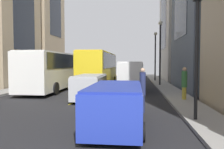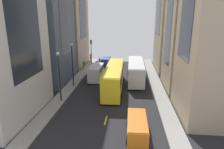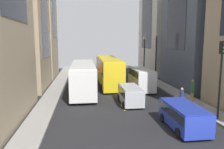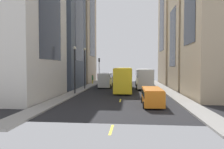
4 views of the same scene
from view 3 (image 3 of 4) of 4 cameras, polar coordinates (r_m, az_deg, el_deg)
The scene contains 21 objects.
ground_plane at distance 30.32m, azimuth -0.69°, elevation -2.62°, with size 39.51×39.51×0.00m, color black.
sidewalk_west at distance 30.30m, azimuth -13.68°, elevation -2.73°, with size 1.82×44.00×0.15m, color gray.
sidewalk_east at distance 31.82m, azimuth 11.65°, elevation -2.13°, with size 1.82×44.00×0.15m, color gray.
lane_stripe_1 at distance 20.22m, azimuth 2.81°, elevation -8.29°, with size 0.16×2.00×0.01m, color yellow.
lane_stripe_2 at distance 30.32m, azimuth -0.69°, elevation -2.61°, with size 0.16×2.00×0.01m, color yellow.
lane_stripe_3 at distance 40.62m, azimuth -2.42°, elevation 0.22°, with size 0.16×2.00×0.01m, color yellow.
lane_stripe_4 at distance 51.00m, azimuth -3.44°, elevation 1.90°, with size 0.16×2.00×0.01m, color yellow.
building_west_1 at distance 29.60m, azimuth -23.11°, elevation 13.00°, with size 6.52×8.27×17.03m.
building_east_1 at distance 31.47m, azimuth 23.46°, elevation 16.65°, with size 8.44×10.16×21.35m.
building_east_2 at distance 42.98m, azimuth 14.15°, elevation 13.98°, with size 8.14×11.23×20.29m.
city_bus_white at distance 25.67m, azimuth -7.38°, elevation -0.17°, with size 2.80×11.15×3.35m.
streetcar_yellow at distance 30.51m, azimuth -0.99°, elevation 1.49°, with size 2.70×12.74×3.59m.
delivery_van_white at distance 27.02m, azimuth 7.46°, elevation -0.80°, with size 2.25×5.57×2.58m.
car_orange_0 at distance 42.86m, azimuth -7.03°, elevation 1.92°, with size 1.96×4.79×1.67m.
car_silver_1 at distance 21.02m, azimuth 4.68°, elevation -4.91°, with size 1.89×4.05×1.67m.
car_blue_2 at distance 15.96m, azimuth 17.75°, elevation -9.71°, with size 2.08×4.42×1.64m.
pedestrian_crossing_near at distance 18.70m, azimuth 17.25°, elevation -6.30°, with size 0.30×0.30×2.21m.
pedestrian_crossing_mid at distance 22.96m, azimuth 19.80°, elevation -3.59°, with size 0.35×0.35×2.04m.
traffic_light_near_corner at distance 17.79m, azimuth 26.08°, elevation 2.08°, with size 0.32×0.44×5.70m.
streetlamp_near at distance 36.94m, azimuth 8.21°, elevation 5.73°, with size 0.44×0.44×6.40m.
streetlamp_far at distance 31.21m, azimuth 11.17°, elevation 5.50°, with size 0.44×0.44×6.74m.
Camera 3 is at (-3.45, -29.55, 5.84)m, focal length 35.92 mm.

